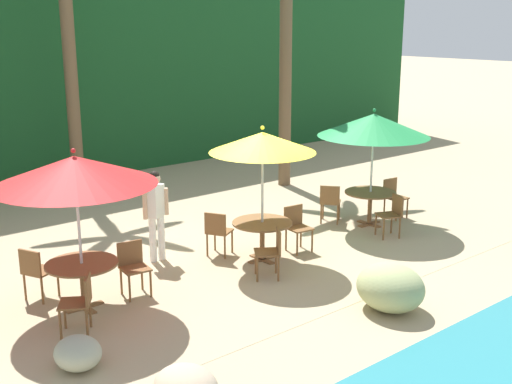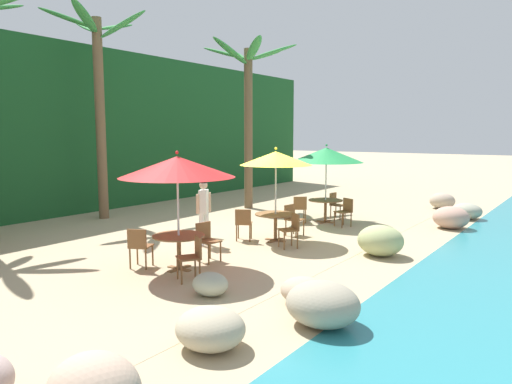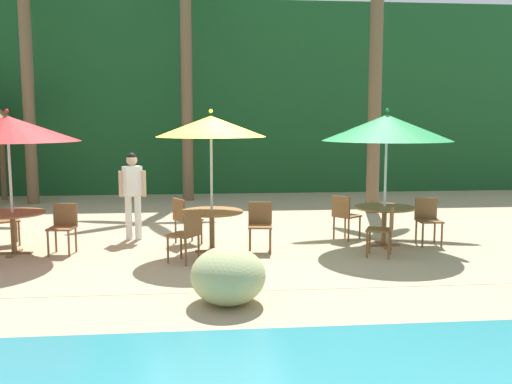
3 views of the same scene
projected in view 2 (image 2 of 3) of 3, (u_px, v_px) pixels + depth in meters
The scene contains 22 objects.
ground_plane at pixel (269, 240), 12.79m from camera, with size 120.00×120.00×0.00m, color tan.
terrace_deck at pixel (269, 239), 12.79m from camera, with size 18.00×5.20×0.01m.
foliage_backdrop at pixel (71, 130), 17.66m from camera, with size 28.00×2.40×6.00m.
rock_seawall at pixel (357, 258), 9.70m from camera, with size 17.44×3.14×0.73m.
umbrella_red at pixel (177, 167), 9.71m from camera, with size 2.40×2.40×2.51m.
dining_table_red at pixel (179, 241), 9.90m from camera, with size 1.10×1.10×0.74m.
chair_red_seaward at pixel (207, 239), 10.60m from camera, with size 0.47×0.47×0.87m.
chair_red_inland at pixel (139, 245), 9.99m from camera, with size 0.56×0.56×0.87m.
chair_red_left at pixel (193, 255), 9.16m from camera, with size 0.59×0.58×0.87m.
umbrella_yellow at pixel (276, 158), 12.38m from camera, with size 1.91×1.91×2.51m.
dining_table_yellow at pixel (276, 218), 12.57m from camera, with size 1.10×1.10×0.74m.
chair_yellow_seaward at pixel (292, 217), 13.27m from camera, with size 0.46×0.47×0.87m.
chair_yellow_inland at pixel (244, 222), 12.58m from camera, with size 0.58×0.58×0.87m.
chair_yellow_left at pixel (291, 228), 11.82m from camera, with size 0.59×0.59×0.87m.
umbrella_green at pixel (326, 155), 15.03m from camera, with size 2.35×2.35×2.53m.
dining_table_green at pixel (326, 204), 15.22m from camera, with size 1.10×1.10×0.74m.
chair_green_seaward at pixel (336, 203), 15.95m from camera, with size 0.44×0.44×0.87m.
chair_green_inland at pixel (300, 207), 15.11m from camera, with size 0.60×0.59×0.87m.
chair_green_left at pixel (345, 210), 14.55m from camera, with size 0.56×0.56×0.87m.
palm_tree_second at pixel (99, 86), 15.51m from camera, with size 3.40×3.27×6.82m.
palm_tree_third at pixel (248, 97), 17.77m from camera, with size 3.62×3.44×6.24m.
waiter_in_white at pixel (204, 207), 12.02m from camera, with size 0.52×0.34×1.70m.
Camera 2 is at (-10.37, -7.05, 2.85)m, focal length 33.10 mm.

